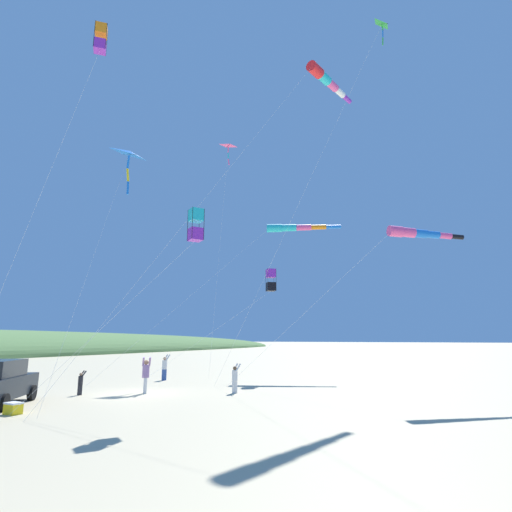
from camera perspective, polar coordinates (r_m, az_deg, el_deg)
ground_plane at (r=22.50m, az=-16.60°, el=-17.93°), size 600.00×600.00×0.00m
cooler_box at (r=18.29m, az=-30.78°, el=-17.79°), size 0.62×0.42×0.42m
person_adult_flyer at (r=22.33m, az=-15.13°, el=-15.52°), size 0.64×0.64×1.81m
person_child_green_jacket at (r=28.86m, az=-12.64°, el=-14.77°), size 0.50×0.58×1.67m
person_child_grey_jacket at (r=21.77m, az=-2.96°, el=-16.50°), size 0.46×0.51×1.46m
person_bystander_far at (r=22.74m, az=-23.28°, el=-15.82°), size 0.31×0.38×1.16m
kite_box_green_low_center at (r=17.57m, az=-8.42°, el=4.29°), size 5.27×4.55×8.14m
kite_windsock_yellow_midlevel at (r=29.60m, az=9.75°, el=23.06°), size 7.08×17.84×19.73m
kite_box_long_streamer_right at (r=21.55m, az=-20.90°, el=26.43°), size 3.33×2.86×16.37m
kite_windsock_small_distant at (r=22.61m, az=21.45°, el=2.96°), size 12.89×2.96×8.37m
kite_windsock_purple_drifting at (r=34.52m, az=5.21°, el=3.95°), size 11.11×15.46×12.18m
kite_delta_magenta_far_left at (r=26.49m, az=-17.26°, el=13.39°), size 4.63×8.00×14.03m
kite_box_teal_far_right at (r=29.25m, az=2.09°, el=-3.39°), size 7.97×4.66×7.61m
kite_delta_orange_high_right at (r=28.64m, az=17.02°, el=28.26°), size 11.05×1.83×21.26m
kite_delta_white_trailing at (r=38.38m, az=-3.89°, el=15.03°), size 2.40×5.44×20.10m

